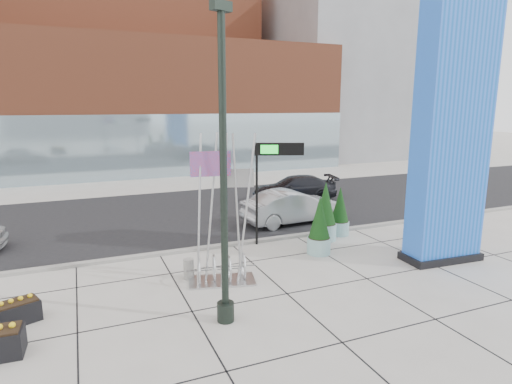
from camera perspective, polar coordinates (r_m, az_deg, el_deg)
name	(u,v)px	position (r m, az deg, el deg)	size (l,w,h in m)	color
ground	(245,287)	(14.06, -1.45, -12.49)	(160.00, 160.00, 0.00)	#9E9991
street_asphalt	(177,214)	(23.17, -10.49, -2.92)	(80.00, 12.00, 0.02)	black
curb_edge	(209,247)	(17.57, -6.24, -7.33)	(80.00, 0.30, 0.12)	gray
tower_podium	(143,107)	(39.38, -14.78, 10.86)	(34.00, 10.00, 11.00)	brown
tower_glass_front	(154,146)	(34.78, -13.39, 5.93)	(34.00, 0.60, 5.00)	#8CA5B2
building_grey_parking	(351,77)	(53.69, 12.52, 14.80)	(20.00, 18.00, 18.00)	slate
blue_pylon	(451,135)	(16.83, 24.60, 6.91)	(2.98, 1.47, 9.66)	blue
lamp_post	(224,196)	(10.90, -4.31, -0.59)	(0.57, 0.46, 8.41)	black
public_art_sculpture	(222,244)	(14.00, -4.57, -6.97)	(2.36, 1.57, 4.91)	#B6B8BB
concrete_bollard	(189,269)	(14.72, -8.96, -10.07)	(0.35, 0.35, 0.68)	gray
overhead_street_sign	(273,157)	(17.51, 2.29, 4.69)	(1.92, 0.90, 4.23)	black
round_planter_east	(340,212)	(19.40, 11.11, -2.66)	(0.87, 0.87, 2.19)	#8CBDBD
round_planter_mid	(325,213)	(18.54, 9.20, -2.73)	(1.01, 1.01, 2.53)	#8CBDBD
round_planter_west	(319,227)	(16.81, 8.45, -4.59)	(0.92, 0.92, 2.30)	#8CBDBD
box_planter_north	(12,312)	(13.42, -29.74, -13.77)	(1.46, 1.09, 0.72)	black
car_silver_mid	(292,207)	(21.01, 4.83, -2.00)	(1.73, 4.95, 1.63)	#96999D
car_dark_east	(294,188)	(26.02, 5.13, 0.47)	(2.08, 5.11, 1.48)	black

